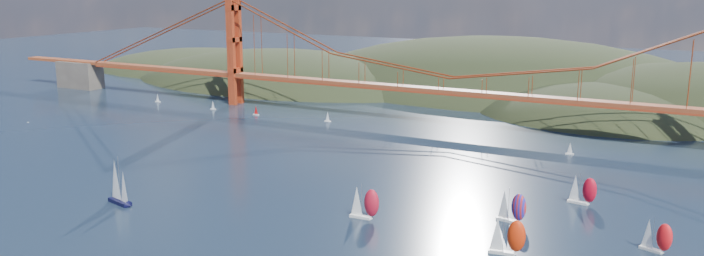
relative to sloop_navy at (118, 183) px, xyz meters
name	(u,v)px	position (x,y,z in m)	size (l,w,h in m)	color
headlands	(589,123)	(93.62, 248.14, -18.89)	(725.00, 225.00, 96.00)	black
bridge	(449,55)	(46.92, 149.86, 25.80)	(552.00, 12.00, 55.00)	brown
sloop_navy	(118,183)	(0.00, 0.00, 0.00)	(9.81, 6.51, 14.58)	black
racer_0	(364,202)	(69.77, 22.33, -1.74)	(8.68, 3.60, 9.93)	silver
racer_1	(506,236)	(111.44, 15.93, -1.67)	(8.95, 4.38, 10.08)	silver
racer_2	(656,236)	(143.04, 34.50, -2.29)	(7.84, 4.99, 8.77)	silver
racer_3	(582,189)	(120.68, 63.65, -1.95)	(8.41, 3.89, 9.50)	silver
racer_rwb	(511,206)	(106.41, 38.62, -1.87)	(8.59, 4.37, 9.66)	white
distant_boat_0	(158,98)	(-112.17, 134.19, -4.03)	(3.00, 2.00, 4.70)	silver
distant_boat_1	(213,105)	(-71.84, 131.09, -4.03)	(3.00, 2.00, 4.70)	silver
distant_boat_2	(256,110)	(-43.97, 129.50, -4.03)	(3.00, 2.00, 4.70)	silver
distant_boat_3	(328,117)	(-4.99, 131.86, -4.03)	(3.00, 2.00, 4.70)	silver
distant_boat_8	(570,149)	(106.41, 121.88, -4.03)	(3.00, 2.00, 4.70)	silver
gull	(28,122)	(-22.48, -11.02, 17.90)	(0.90, 0.25, 0.17)	white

